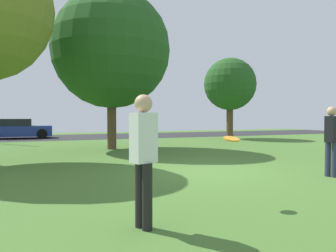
# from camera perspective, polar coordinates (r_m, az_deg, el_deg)

# --- Properties ---
(ground_plane) EXTENTS (44.00, 44.00, 0.00)m
(ground_plane) POSITION_cam_1_polar(r_m,az_deg,el_deg) (9.02, 6.90, -7.91)
(ground_plane) COLOR #47702D
(road_strip) EXTENTS (44.00, 6.40, 0.01)m
(road_strip) POSITION_cam_1_polar(r_m,az_deg,el_deg) (24.27, -11.04, -1.77)
(road_strip) COLOR #28282B
(road_strip) RESTS_ON ground_plane
(maple_tree_far) EXTENTS (5.27, 5.27, 7.12)m
(maple_tree_far) POSITION_cam_1_polar(r_m,az_deg,el_deg) (15.28, -9.82, 12.96)
(maple_tree_far) COLOR brown
(maple_tree_far) RESTS_ON ground_plane
(oak_tree_right) EXTENTS (3.43, 3.43, 5.30)m
(oak_tree_right) POSITION_cam_1_polar(r_m,az_deg,el_deg) (22.15, 10.72, 7.10)
(oak_tree_right) COLOR brown
(oak_tree_right) RESTS_ON ground_plane
(person_thrower) EXTENTS (0.37, 0.31, 1.75)m
(person_thrower) POSITION_cam_1_polar(r_m,az_deg,el_deg) (9.10, 26.52, -1.84)
(person_thrower) COLOR #2D334C
(person_thrower) RESTS_ON ground_plane
(person_catcher) EXTENTS (0.37, 0.31, 1.81)m
(person_catcher) POSITION_cam_1_polar(r_m,az_deg,el_deg) (4.43, -4.27, -4.83)
(person_catcher) COLOR black
(person_catcher) RESTS_ON ground_plane
(frisbee_disc) EXTENTS (0.28, 0.28, 0.09)m
(frisbee_disc) POSITION_cam_1_polar(r_m,az_deg,el_deg) (5.71, 10.99, -2.22)
(frisbee_disc) COLOR orange
(parked_car_blue) EXTENTS (4.09, 2.00, 1.30)m
(parked_car_blue) POSITION_cam_1_polar(r_m,az_deg,el_deg) (23.81, -24.58, -0.53)
(parked_car_blue) COLOR #233893
(parked_car_blue) RESTS_ON ground_plane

